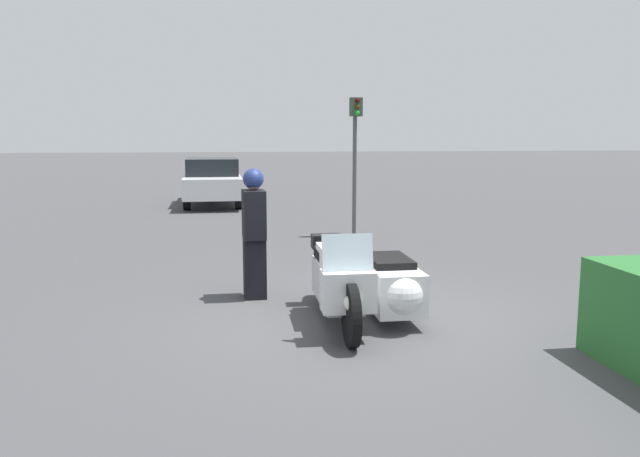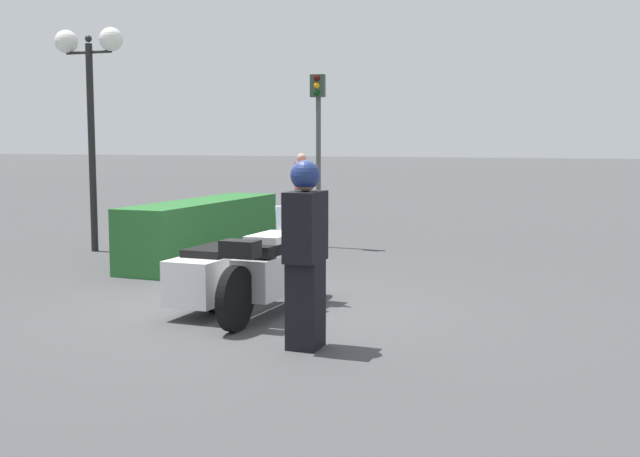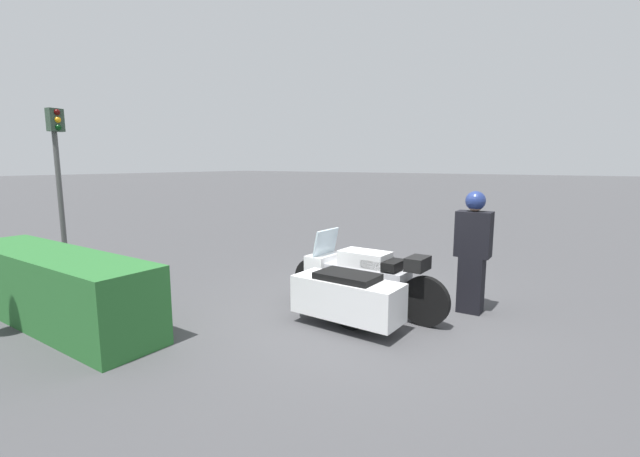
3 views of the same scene
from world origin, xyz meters
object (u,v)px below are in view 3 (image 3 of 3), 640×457
object	(u,v)px
officer_rider	(473,249)
hedge_bush_curbside	(55,288)
traffic_light_near	(59,168)
police_motorcycle	(350,286)

from	to	relation	value
officer_rider	hedge_bush_curbside	bearing A→B (deg)	126.40
traffic_light_near	officer_rider	bearing A→B (deg)	11.86
police_motorcycle	hedge_bush_curbside	world-z (taller)	police_motorcycle
hedge_bush_curbside	traffic_light_near	size ratio (longest dim) A/B	1.23
police_motorcycle	hedge_bush_curbside	distance (m)	4.01
officer_rider	traffic_light_near	xyz separation A→B (m)	(6.71, 2.46, 1.13)
officer_rider	hedge_bush_curbside	size ratio (longest dim) A/B	0.46
police_motorcycle	traffic_light_near	xyz separation A→B (m)	(5.40, 1.22, 1.60)
police_motorcycle	hedge_bush_curbside	size ratio (longest dim) A/B	0.66
officer_rider	traffic_light_near	bearing A→B (deg)	107.88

